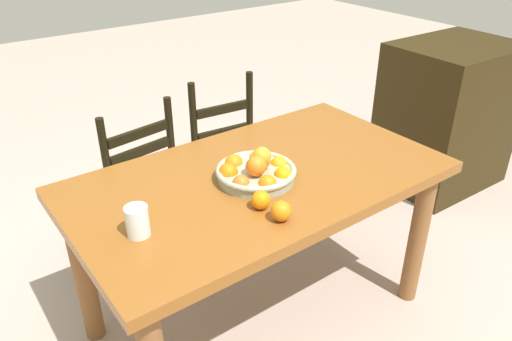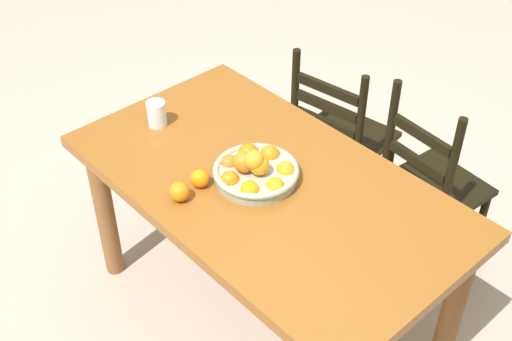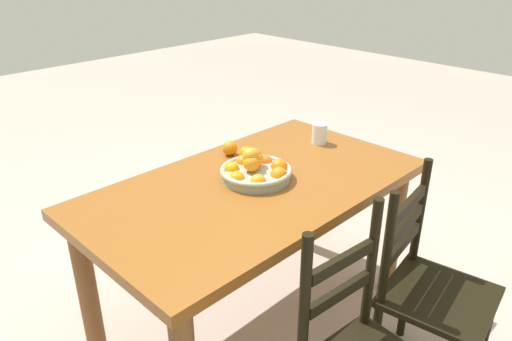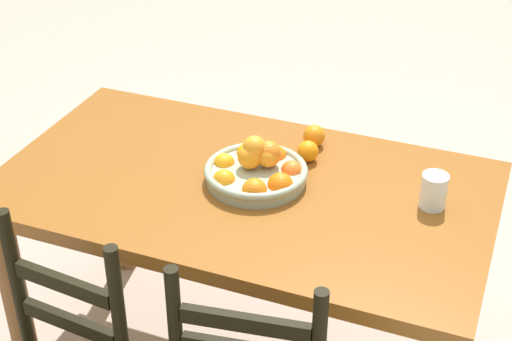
% 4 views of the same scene
% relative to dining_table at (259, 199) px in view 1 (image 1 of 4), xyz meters
% --- Properties ---
extents(ground_plane, '(12.00, 12.00, 0.00)m').
position_rel_dining_table_xyz_m(ground_plane, '(0.00, 0.00, -0.65)').
color(ground_plane, '#B19E91').
extents(dining_table, '(1.51, 0.85, 0.76)m').
position_rel_dining_table_xyz_m(dining_table, '(0.00, 0.00, 0.00)').
color(dining_table, brown).
rests_on(dining_table, ground).
extents(chair_near_window, '(0.46, 0.46, 0.92)m').
position_rel_dining_table_xyz_m(chair_near_window, '(-0.27, 0.72, -0.21)').
color(chair_near_window, black).
rests_on(chair_near_window, ground).
extents(chair_by_cabinet, '(0.42, 0.42, 0.96)m').
position_rel_dining_table_xyz_m(chair_by_cabinet, '(0.24, 0.75, -0.21)').
color(chair_by_cabinet, black).
rests_on(chair_by_cabinet, ground).
extents(cabinet, '(0.79, 0.62, 0.95)m').
position_rel_dining_table_xyz_m(cabinet, '(1.78, 0.31, -0.17)').
color(cabinet, black).
rests_on(cabinet, ground).
extents(fruit_bowl, '(0.32, 0.32, 0.15)m').
position_rel_dining_table_xyz_m(fruit_bowl, '(-0.04, -0.03, 0.16)').
color(fruit_bowl, '#94A18B').
rests_on(fruit_bowl, dining_table).
extents(orange_loose_0, '(0.07, 0.07, 0.07)m').
position_rel_dining_table_xyz_m(orange_loose_0, '(-0.13, -0.30, 0.15)').
color(orange_loose_0, orange).
rests_on(orange_loose_0, dining_table).
extents(orange_loose_1, '(0.07, 0.07, 0.07)m').
position_rel_dining_table_xyz_m(orange_loose_1, '(-0.14, -0.20, 0.15)').
color(orange_loose_1, orange).
rests_on(orange_loose_1, dining_table).
extents(drinking_glass, '(0.08, 0.08, 0.11)m').
position_rel_dining_table_xyz_m(drinking_glass, '(-0.56, -0.09, 0.17)').
color(drinking_glass, silver).
rests_on(drinking_glass, dining_table).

